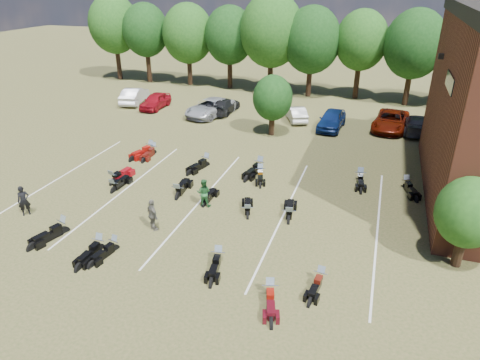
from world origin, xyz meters
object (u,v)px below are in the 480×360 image
at_px(motorcycle_7, 114,184).
at_px(car_4, 332,120).
at_px(motorcycle_14, 154,154).
at_px(car_0, 155,101).
at_px(motorcycle_3, 218,263).
at_px(person_green, 204,193).
at_px(person_grey, 153,215).
at_px(motorcycle_0, 64,233).
at_px(person_black, 24,201).

bearing_deg(motorcycle_7, car_4, -119.93).
bearing_deg(motorcycle_14, car_0, 115.40).
distance_m(car_0, motorcycle_3, 26.39).
relative_size(person_green, person_grey, 0.94).
bearing_deg(car_4, motorcycle_7, -122.80).
relative_size(person_green, motorcycle_3, 0.77).
height_order(motorcycle_3, motorcycle_14, motorcycle_14).
distance_m(car_0, motorcycle_14, 12.23).
bearing_deg(car_4, person_grey, -104.23).
xyz_separation_m(car_4, motorcycle_7, (-11.63, -15.33, -0.80)).
height_order(car_4, motorcycle_3, car_4).
bearing_deg(person_grey, motorcycle_0, 57.73).
xyz_separation_m(car_0, motorcycle_3, (15.04, -21.67, -0.74)).
xyz_separation_m(person_green, motorcycle_7, (-6.58, 0.81, -0.84)).
relative_size(person_black, motorcycle_0, 0.72).
bearing_deg(car_4, car_0, -178.10).
height_order(car_0, motorcycle_7, car_0).
relative_size(car_0, car_4, 0.93).
bearing_deg(motorcycle_0, motorcycle_14, 109.98).
bearing_deg(car_0, motorcycle_0, -74.60).
bearing_deg(motorcycle_3, person_black, 166.32).
height_order(car_0, motorcycle_3, car_0).
bearing_deg(motorcycle_7, person_grey, 148.99).
relative_size(car_0, motorcycle_3, 2.02).
xyz_separation_m(car_4, motorcycle_3, (-2.33, -20.92, -0.80)).
bearing_deg(car_0, person_black, -82.16).
bearing_deg(person_grey, motorcycle_3, -164.85).
distance_m(car_4, motorcycle_14, 15.41).
xyz_separation_m(car_0, motorcycle_7, (5.74, -16.08, -0.74)).
distance_m(person_grey, motorcycle_7, 6.57).
height_order(car_4, motorcycle_0, car_4).
distance_m(person_green, motorcycle_0, 7.63).
xyz_separation_m(person_black, motorcycle_3, (11.65, -0.74, -0.86)).
height_order(car_0, person_grey, person_grey).
relative_size(person_grey, motorcycle_14, 0.80).
bearing_deg(motorcycle_3, person_green, 109.60).
bearing_deg(motorcycle_3, motorcycle_7, 138.93).
xyz_separation_m(person_green, motorcycle_14, (-6.61, 6.10, -0.84)).
bearing_deg(person_green, motorcycle_14, -51.97).
bearing_deg(person_grey, car_0, -26.03).
bearing_deg(person_black, person_grey, -42.39).
relative_size(motorcycle_3, motorcycle_7, 0.90).
bearing_deg(person_black, car_0, 50.52).
height_order(person_green, person_grey, person_grey).
bearing_deg(motorcycle_7, person_green, -179.76).
relative_size(car_4, person_green, 2.81).
bearing_deg(car_4, motorcycle_14, -134.88).
bearing_deg(motorcycle_0, car_0, 122.23).
xyz_separation_m(person_grey, motorcycle_3, (4.19, -1.56, -0.89)).
xyz_separation_m(motorcycle_7, motorcycle_14, (-0.03, 5.29, 0.00)).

